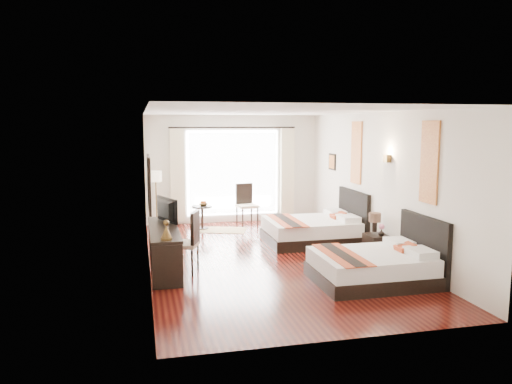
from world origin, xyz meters
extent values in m
cube|color=black|center=(0.00, 0.00, -0.01)|extent=(4.50, 7.50, 0.01)
cube|color=white|center=(0.00, 0.00, 2.79)|extent=(4.50, 7.50, 0.02)
cube|color=silver|center=(2.25, 0.00, 1.40)|extent=(0.01, 7.50, 2.80)
cube|color=silver|center=(-2.25, 0.00, 1.40)|extent=(0.01, 7.50, 2.80)
cube|color=silver|center=(0.00, 3.75, 1.40)|extent=(4.50, 0.01, 2.80)
cube|color=silver|center=(0.00, -3.75, 1.40)|extent=(4.50, 0.01, 2.80)
cube|color=white|center=(0.00, 3.73, 1.30)|extent=(2.40, 0.02, 2.20)
cube|color=white|center=(0.00, 3.67, 1.30)|extent=(2.30, 0.02, 2.10)
cube|color=beige|center=(-1.45, 3.63, 1.28)|extent=(0.35, 0.14, 2.35)
cube|color=beige|center=(1.45, 3.63, 1.28)|extent=(0.35, 0.14, 2.35)
cube|color=maroon|center=(2.23, -1.80, 1.95)|extent=(0.03, 0.50, 1.35)
cube|color=maroon|center=(2.23, 1.02, 1.95)|extent=(0.03, 0.50, 1.35)
cube|color=#4C391B|center=(2.19, -0.46, 1.92)|extent=(0.10, 0.14, 0.14)
cube|color=black|center=(-2.22, -0.30, 1.55)|extent=(0.04, 1.25, 0.95)
cube|color=white|center=(-2.19, -0.30, 1.55)|extent=(0.01, 1.12, 0.82)
cube|color=black|center=(1.25, -1.80, 0.11)|extent=(1.82, 1.42, 0.22)
cube|color=white|center=(1.25, -1.80, 0.36)|extent=(1.76, 1.38, 0.27)
cube|color=black|center=(2.20, -1.80, 0.53)|extent=(0.08, 1.42, 1.07)
cube|color=#993D18|center=(0.74, -1.80, 0.50)|extent=(0.49, 1.48, 0.02)
cube|color=black|center=(1.20, 1.02, 0.12)|extent=(1.92, 1.50, 0.23)
cube|color=white|center=(1.20, 1.02, 0.37)|extent=(1.86, 1.46, 0.28)
cube|color=black|center=(2.20, 1.02, 0.56)|extent=(0.08, 1.50, 1.12)
cube|color=#993D18|center=(0.66, 1.02, 0.52)|extent=(0.51, 1.56, 0.02)
cube|color=black|center=(2.03, -0.46, 0.23)|extent=(0.39, 0.48, 0.46)
cylinder|color=black|center=(2.03, -0.35, 0.60)|extent=(0.10, 0.10, 0.19)
cylinder|color=#3D2A1D|center=(2.03, -0.35, 0.78)|extent=(0.23, 0.23, 0.17)
imported|color=black|center=(2.05, -0.58, 0.56)|extent=(0.15, 0.15, 0.13)
cube|color=black|center=(-1.99, -0.30, 0.38)|extent=(0.50, 2.20, 0.76)
imported|color=black|center=(-1.97, 0.24, 0.98)|extent=(0.40, 0.78, 0.46)
cube|color=beige|center=(-1.68, -0.54, 0.50)|extent=(0.64, 0.64, 0.07)
cube|color=black|center=(-1.47, -0.61, 0.80)|extent=(0.21, 0.46, 0.56)
cylinder|color=black|center=(-2.00, 3.24, 0.01)|extent=(0.22, 0.22, 0.03)
cylinder|color=#4C391B|center=(-2.00, 3.24, 0.63)|extent=(0.03, 0.03, 1.22)
cylinder|color=beige|center=(-2.00, 3.24, 1.31)|extent=(0.29, 0.29, 0.25)
cylinder|color=black|center=(-0.91, 3.02, 0.29)|extent=(0.50, 0.50, 0.57)
imported|color=#442718|center=(-0.87, 3.03, 0.60)|extent=(0.25, 0.25, 0.06)
cube|color=beige|center=(0.28, 3.27, 0.49)|extent=(0.56, 0.56, 0.06)
cube|color=black|center=(0.24, 3.48, 0.78)|extent=(0.46, 0.13, 0.54)
cube|color=#9F825F|center=(-0.44, 2.73, 0.01)|extent=(1.28, 1.06, 0.01)
camera|label=1|loc=(-2.36, -9.05, 2.57)|focal=35.00mm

